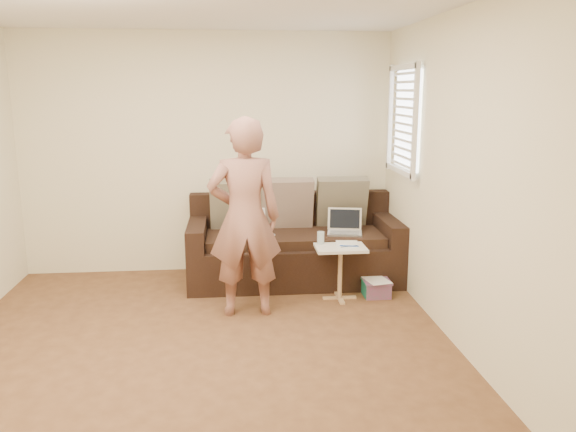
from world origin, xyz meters
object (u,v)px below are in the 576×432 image
Objects in this scene: sofa at (294,241)px; laptop_white at (255,235)px; laptop_silver at (345,234)px; side_table at (340,273)px; striped_box at (376,288)px; drinking_glass at (321,238)px; person at (245,218)px.

laptop_white is (-0.41, -0.07, 0.10)m from sofa.
side_table is (-0.14, -0.50, -0.26)m from laptop_silver.
laptop_white is (-0.93, 0.06, 0.00)m from laptop_silver.
side_table is 0.41m from striped_box.
sofa reaches higher than side_table.
striped_box is (0.23, -0.45, -0.44)m from laptop_silver.
laptop_silver is 1.33× the size of striped_box.
drinking_glass is (-0.17, 0.12, 0.32)m from side_table.
drinking_glass is at bearing 145.40° from side_table.
laptop_silver is 0.68× the size of side_table.
sofa is 0.57m from drinking_glass.
sofa reaches higher than laptop_silver.
laptop_silver is at bearing 117.21° from striped_box.
striped_box is at bearing 6.67° from side_table.
laptop_white reaches higher than laptop_silver.
sofa is 18.33× the size of drinking_glass.
laptop_silver is at bearing -23.87° from laptop_white.
laptop_white is at bearing -100.65° from person.
person reaches higher than side_table.
sofa is 0.54m from laptop_silver.
side_table is (0.91, 0.27, -0.63)m from person.
person reaches higher than laptop_silver.
side_table is (0.79, -0.55, -0.26)m from laptop_white.
laptop_white reaches higher than side_table.
person reaches higher than striped_box.
side_table is 1.96× the size of striped_box.
laptop_silver is 2.97× the size of drinking_glass.
laptop_silver is at bearing 50.20° from drinking_glass.
drinking_glass is 0.75m from striped_box.
laptop_silver is 1.02× the size of laptop_white.
drinking_glass reaches higher than striped_box.
laptop_silver is (0.52, -0.13, 0.10)m from sofa.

